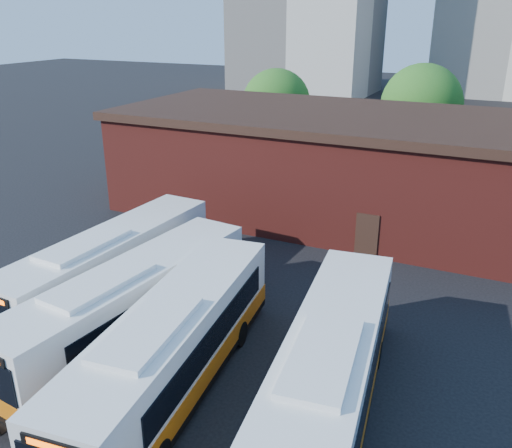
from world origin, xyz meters
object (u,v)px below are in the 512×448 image
at_px(bus_west, 111,268).
at_px(bus_midwest, 132,307).
at_px(bus_east, 330,377).
at_px(bus_mideast, 174,351).

xyz_separation_m(bus_west, bus_midwest, (3.00, -2.43, 0.02)).
relative_size(bus_west, bus_midwest, 0.99).
bearing_deg(bus_east, bus_west, 156.44).
height_order(bus_west, bus_mideast, bus_mideast).
bearing_deg(bus_mideast, bus_west, 138.60).
distance_m(bus_west, bus_midwest, 3.86).
xyz_separation_m(bus_midwest, bus_mideast, (3.07, -1.77, 0.03)).
height_order(bus_midwest, bus_mideast, bus_mideast).
height_order(bus_west, bus_midwest, bus_midwest).
xyz_separation_m(bus_midwest, bus_east, (8.19, -0.85, 0.03)).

